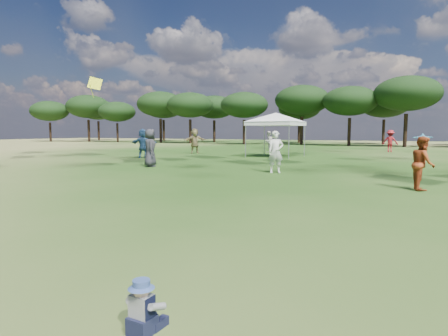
{
  "coord_description": "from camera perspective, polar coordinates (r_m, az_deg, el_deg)",
  "views": [
    {
      "loc": [
        2.47,
        -0.83,
        1.7
      ],
      "look_at": [
        0.35,
        3.76,
        1.2
      ],
      "focal_mm": 30.0,
      "sensor_mm": 36.0,
      "label": 1
    }
  ],
  "objects": [
    {
      "name": "tree_line",
      "position": [
        48.38,
        24.99,
        9.54
      ],
      "size": [
        108.78,
        17.63,
        7.77
      ],
      "color": "black",
      "rests_on": "ground"
    },
    {
      "name": "toddler",
      "position": [
        3.44,
        -12.18,
        -20.24
      ],
      "size": [
        0.32,
        0.35,
        0.47
      ],
      "rotation": [
        0.0,
        0.0,
        -0.08
      ],
      "color": "black",
      "rests_on": "ground"
    },
    {
      "name": "tent_left",
      "position": [
        25.06,
        7.93,
        8.06
      ],
      "size": [
        6.32,
        6.32,
        3.21
      ],
      "rotation": [
        0.0,
        0.0,
        -0.1
      ],
      "color": "gray",
      "rests_on": "ground"
    },
    {
      "name": "festival_crowd",
      "position": [
        24.25,
        15.21,
        3.47
      ],
      "size": [
        28.64,
        22.96,
        1.91
      ],
      "color": "black",
      "rests_on": "ground"
    }
  ]
}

